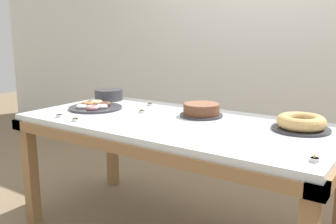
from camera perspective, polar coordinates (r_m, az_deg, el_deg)
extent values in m
cube|color=white|center=(3.63, 16.14, 12.59)|extent=(8.00, 0.10, 2.60)
cube|color=silver|center=(2.18, 1.12, -1.69)|extent=(1.83, 0.86, 0.04)
cube|color=olive|center=(1.88, -5.77, -5.54)|extent=(1.86, 0.08, 0.06)
cube|color=olive|center=(2.53, 6.18, -0.93)|extent=(1.86, 0.08, 0.06)
cube|color=olive|center=(2.77, -14.47, -0.13)|extent=(0.08, 0.90, 0.06)
cube|color=olive|center=(2.62, -20.15, -8.80)|extent=(0.07, 0.07, 0.68)
cube|color=olive|center=(3.09, -8.50, -4.96)|extent=(0.07, 0.07, 0.68)
cylinder|color=#333338|center=(2.28, 5.09, -0.49)|extent=(0.26, 0.26, 0.01)
cylinder|color=brown|center=(2.27, 5.11, 0.40)|extent=(0.22, 0.22, 0.06)
cylinder|color=brown|center=(2.27, 5.12, 1.23)|extent=(0.21, 0.21, 0.01)
cylinder|color=#333338|center=(2.07, 19.55, -2.45)|extent=(0.30, 0.30, 0.01)
torus|color=tan|center=(2.06, 19.62, -1.38)|extent=(0.25, 0.25, 0.07)
cylinder|color=#333338|center=(2.54, -10.99, 0.65)|extent=(0.35, 0.35, 0.01)
torus|color=white|center=(2.48, -10.05, 0.85)|extent=(0.08, 0.08, 0.02)
torus|color=brown|center=(2.56, -9.56, 1.24)|extent=(0.08, 0.08, 0.03)
torus|color=#EAD184|center=(2.62, -10.83, 1.44)|extent=(0.08, 0.08, 0.03)
torus|color=#B27042|center=(2.59, -12.14, 1.27)|extent=(0.08, 0.08, 0.03)
torus|color=white|center=(2.51, -13.07, 0.82)|extent=(0.07, 0.07, 0.02)
torus|color=pink|center=(2.45, -11.42, 0.68)|extent=(0.09, 0.09, 0.03)
cylinder|color=#333338|center=(2.86, -9.00, 1.93)|extent=(0.21, 0.21, 0.01)
cylinder|color=#333338|center=(2.86, -9.00, 2.13)|extent=(0.21, 0.21, 0.01)
cylinder|color=#333338|center=(2.86, -9.01, 2.33)|extent=(0.21, 0.21, 0.01)
cylinder|color=#333338|center=(2.85, -9.02, 2.52)|extent=(0.21, 0.21, 0.01)
cylinder|color=#333338|center=(2.85, -9.02, 2.72)|extent=(0.21, 0.21, 0.01)
cylinder|color=#333338|center=(2.85, -9.03, 2.92)|extent=(0.21, 0.21, 0.01)
cylinder|color=#333338|center=(2.85, -9.04, 3.12)|extent=(0.21, 0.21, 0.01)
cylinder|color=#333338|center=(2.85, -9.04, 3.32)|extent=(0.21, 0.21, 0.01)
cylinder|color=silver|center=(2.61, -2.76, 1.16)|extent=(0.04, 0.04, 0.02)
cylinder|color=white|center=(2.61, -2.76, 1.29)|extent=(0.03, 0.03, 0.00)
cone|color=#F9B74C|center=(2.60, -2.76, 1.58)|extent=(0.01, 0.01, 0.02)
cylinder|color=silver|center=(2.38, -3.98, 0.07)|extent=(0.04, 0.04, 0.02)
cylinder|color=white|center=(2.37, -3.99, 0.22)|extent=(0.03, 0.03, 0.00)
cone|color=#F9B74C|center=(2.37, -3.99, 0.52)|extent=(0.01, 0.01, 0.02)
cylinder|color=silver|center=(2.21, -13.92, -1.18)|extent=(0.04, 0.04, 0.02)
cylinder|color=white|center=(2.21, -13.93, -1.02)|extent=(0.03, 0.03, 0.00)
cone|color=#F9B74C|center=(2.20, -13.95, -0.70)|extent=(0.01, 0.01, 0.02)
cylinder|color=silver|center=(1.59, 21.43, -6.78)|extent=(0.04, 0.04, 0.02)
cylinder|color=white|center=(1.59, 21.45, -6.58)|extent=(0.03, 0.03, 0.00)
cone|color=#F9B74C|center=(1.59, 21.49, -6.13)|extent=(0.01, 0.01, 0.02)
cylinder|color=silver|center=(2.34, -16.22, -0.59)|extent=(0.04, 0.04, 0.02)
cylinder|color=white|center=(2.33, -16.23, -0.45)|extent=(0.03, 0.03, 0.00)
cone|color=#F9B74C|center=(2.33, -16.25, -0.14)|extent=(0.01, 0.01, 0.02)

